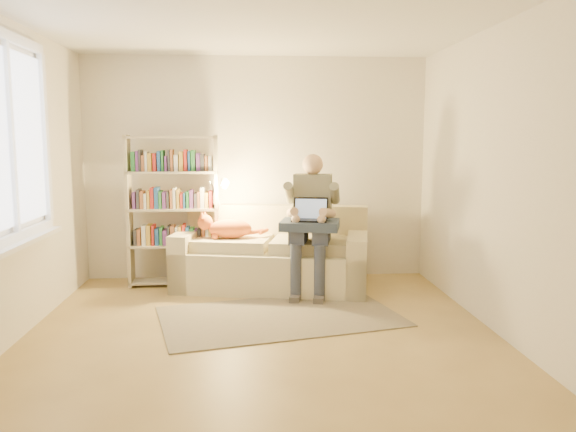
{
  "coord_description": "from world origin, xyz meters",
  "views": [
    {
      "loc": [
        -0.09,
        -4.4,
        1.63
      ],
      "look_at": [
        0.28,
        1.0,
        0.9
      ],
      "focal_mm": 35.0,
      "sensor_mm": 36.0,
      "label": 1
    }
  ],
  "objects": [
    {
      "name": "floor",
      "position": [
        0.0,
        0.0,
        0.0
      ],
      "size": [
        4.5,
        4.5,
        0.0
      ],
      "primitive_type": "plane",
      "color": "olive",
      "rests_on": "ground"
    },
    {
      "name": "ceiling",
      "position": [
        0.0,
        0.0,
        2.6
      ],
      "size": [
        4.0,
        4.5,
        0.02
      ],
      "primitive_type": "cube",
      "color": "white",
      "rests_on": "wall_back"
    },
    {
      "name": "wall_right",
      "position": [
        2.0,
        0.0,
        1.3
      ],
      "size": [
        0.02,
        4.5,
        2.6
      ],
      "primitive_type": "cube",
      "color": "silver",
      "rests_on": "floor"
    },
    {
      "name": "wall_back",
      "position": [
        0.0,
        2.25,
        1.3
      ],
      "size": [
        4.0,
        0.02,
        2.6
      ],
      "primitive_type": "cube",
      "color": "silver",
      "rests_on": "floor"
    },
    {
      "name": "wall_front",
      "position": [
        0.0,
        -2.25,
        1.3
      ],
      "size": [
        4.0,
        0.02,
        2.6
      ],
      "primitive_type": "cube",
      "color": "silver",
      "rests_on": "floor"
    },
    {
      "name": "window",
      "position": [
        -1.95,
        0.2,
        1.38
      ],
      "size": [
        0.12,
        1.52,
        1.69
      ],
      "color": "white",
      "rests_on": "wall_left"
    },
    {
      "name": "sofa",
      "position": [
        0.16,
        1.74,
        0.32
      ],
      "size": [
        2.24,
        1.35,
        0.89
      ],
      "rotation": [
        0.0,
        0.0,
        -0.21
      ],
      "color": "beige",
      "rests_on": "floor"
    },
    {
      "name": "person",
      "position": [
        0.57,
        1.5,
        0.84
      ],
      "size": [
        0.52,
        0.71,
        1.49
      ],
      "rotation": [
        0.0,
        0.0,
        -0.21
      ],
      "color": "gray",
      "rests_on": "sofa"
    },
    {
      "name": "cat",
      "position": [
        -0.36,
        1.72,
        0.68
      ],
      "size": [
        0.73,
        0.34,
        0.26
      ],
      "rotation": [
        0.0,
        0.0,
        -0.21
      ],
      "color": "orange",
      "rests_on": "sofa"
    },
    {
      "name": "blanket",
      "position": [
        0.55,
        1.36,
        0.76
      ],
      "size": [
        0.68,
        0.6,
        0.09
      ],
      "primitive_type": "cube",
      "rotation": [
        0.0,
        0.0,
        -0.21
      ],
      "color": "#2A374A",
      "rests_on": "person"
    },
    {
      "name": "laptop",
      "position": [
        0.55,
        1.37,
        0.86
      ],
      "size": [
        0.42,
        0.36,
        0.31
      ],
      "rotation": [
        0.0,
        0.0,
        -0.21
      ],
      "color": "black",
      "rests_on": "blanket"
    },
    {
      "name": "bookshelf",
      "position": [
        -0.94,
        1.9,
        0.94
      ],
      "size": [
        1.12,
        0.3,
        1.69
      ],
      "rotation": [
        0.0,
        0.0,
        0.02
      ],
      "color": "#BDB08F",
      "rests_on": "floor"
    },
    {
      "name": "rug",
      "position": [
        0.18,
        0.64,
        0.01
      ],
      "size": [
        2.4,
        1.75,
        0.01
      ],
      "primitive_type": "cube",
      "rotation": [
        0.0,
        0.0,
        0.24
      ],
      "color": "#7E735C",
      "rests_on": "floor"
    }
  ]
}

